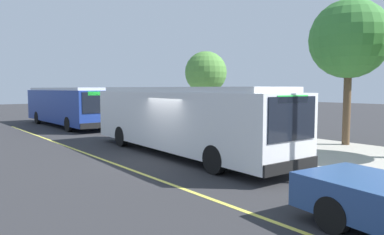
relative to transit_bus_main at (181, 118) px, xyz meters
name	(u,v)px	position (x,y,z in m)	size (l,w,h in m)	color
ground_plane	(170,159)	(0.61, -1.01, -1.62)	(120.00, 120.00, 0.00)	#2B2B2D
sidewalk_curb	(267,144)	(0.61, 4.99, -1.54)	(44.00, 6.40, 0.15)	#A8A399
lane_stripe_center	(122,166)	(0.61, -3.21, -1.61)	(36.00, 0.14, 0.01)	#E0D64C
transit_bus_main	(181,118)	(0.00, 0.00, 0.00)	(12.09, 3.02, 2.95)	white
transit_bus_second	(67,105)	(-14.88, 0.15, 0.00)	(11.53, 2.73, 2.95)	navy
bus_shelter	(238,106)	(-1.48, 5.00, 0.30)	(2.90, 1.60, 2.48)	#333338
waiting_bench	(242,129)	(-1.25, 5.15, -0.99)	(1.60, 0.48, 0.95)	brown
route_sign_post	(248,109)	(1.28, 2.85, 0.34)	(0.44, 0.08, 2.80)	#333338
pedestrian_commuter	(252,125)	(0.87, 3.61, -0.50)	(0.24, 0.40, 1.69)	#282D47
street_tree_near_shelter	(349,40)	(3.53, 7.40, 3.61)	(3.76, 3.76, 6.99)	brown
street_tree_downstreet	(206,73)	(-5.88, 6.42, 2.31)	(2.81, 2.81, 5.22)	brown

